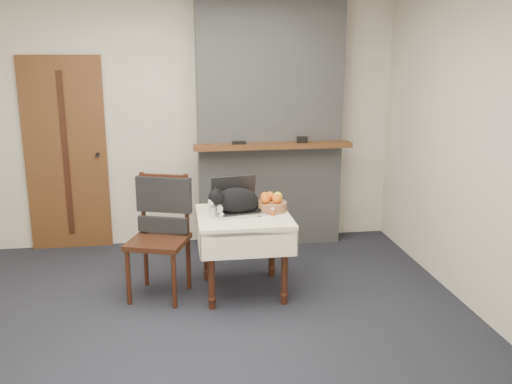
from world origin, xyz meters
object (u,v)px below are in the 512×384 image
at_px(cream_jar, 212,211).
at_px(fruit_basket, 271,203).
at_px(cat, 237,201).
at_px(laptop, 236,203).
at_px(door, 66,155).
at_px(side_table, 244,227).
at_px(chair, 161,219).
at_px(pill_bottle, 273,212).

distance_m(cream_jar, fruit_basket, 0.52).
relative_size(cat, cream_jar, 7.15).
distance_m(laptop, cat, 0.08).
xyz_separation_m(door, side_table, (1.66, -1.41, -0.41)).
bearing_deg(chair, side_table, 10.32).
bearing_deg(pill_bottle, fruit_basket, 85.79).
bearing_deg(side_table, fruit_basket, 19.34).
bearing_deg(door, pill_bottle, -38.03).
bearing_deg(fruit_basket, side_table, -160.66).
bearing_deg(fruit_basket, pill_bottle, -94.21).
distance_m(cat, chair, 0.66).
bearing_deg(pill_bottle, laptop, 148.96).
bearing_deg(cream_jar, door, 134.94).
distance_m(side_table, laptop, 0.22).
bearing_deg(fruit_basket, laptop, 178.47).
distance_m(side_table, pill_bottle, 0.29).
relative_size(laptop, cream_jar, 5.85).
relative_size(cream_jar, pill_bottle, 1.14).
height_order(door, cat, door).
distance_m(laptop, cream_jar, 0.23).
distance_m(door, chair, 1.66).
xyz_separation_m(cat, pill_bottle, (0.29, -0.10, -0.08)).
relative_size(fruit_basket, chair, 0.26).
bearing_deg(chair, pill_bottle, 7.89).
relative_size(side_table, cat, 1.40).
relative_size(door, cream_jar, 25.70).
bearing_deg(cream_jar, fruit_basket, 9.06).
height_order(cat, fruit_basket, cat).
bearing_deg(cat, pill_bottle, -37.56).
xyz_separation_m(cream_jar, chair, (-0.43, 0.10, -0.08)).
height_order(side_table, chair, chair).
height_order(pill_bottle, fruit_basket, fruit_basket).
bearing_deg(door, laptop, -39.15).
bearing_deg(cream_jar, pill_bottle, -9.48).
relative_size(laptop, pill_bottle, 6.67).
bearing_deg(cream_jar, side_table, -1.37).
bearing_deg(fruit_basket, cat, -167.93).
height_order(laptop, cat, laptop).
bearing_deg(cream_jar, laptop, 22.90).
bearing_deg(fruit_basket, chair, 178.91).
bearing_deg(side_table, pill_bottle, -17.94).
relative_size(laptop, fruit_basket, 1.66).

